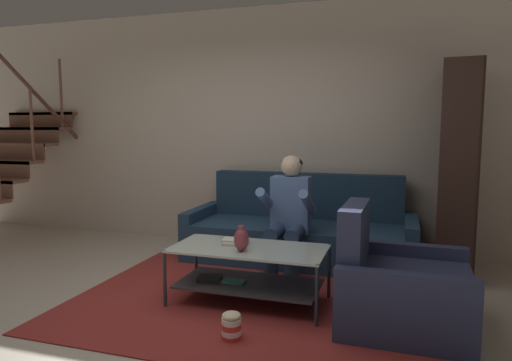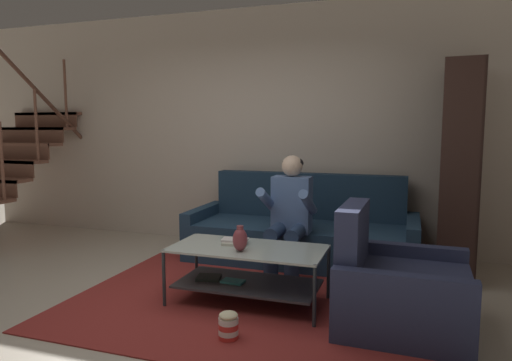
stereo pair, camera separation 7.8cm
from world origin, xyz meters
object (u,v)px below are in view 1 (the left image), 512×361
(coffee_table, at_px, (248,266))
(vase, at_px, (241,239))
(armchair, at_px, (399,289))
(person_seated_center, at_px, (289,211))
(bookshelf, at_px, (462,184))
(popcorn_tub, at_px, (231,326))
(book_stack, at_px, (235,241))
(couch, at_px, (300,233))

(coffee_table, height_order, vase, vase)
(vase, height_order, armchair, armchair)
(person_seated_center, height_order, bookshelf, bookshelf)
(popcorn_tub, bearing_deg, vase, 102.14)
(person_seated_center, bearing_deg, bookshelf, 23.82)
(bookshelf, bearing_deg, coffee_table, -139.35)
(book_stack, xyz_separation_m, bookshelf, (1.92, 1.46, 0.39))
(vase, height_order, book_stack, vase)
(person_seated_center, height_order, coffee_table, person_seated_center)
(book_stack, relative_size, bookshelf, 0.12)
(vase, bearing_deg, bookshelf, 42.71)
(armchair, bearing_deg, book_stack, 173.82)
(person_seated_center, height_order, armchair, person_seated_center)
(vase, bearing_deg, popcorn_tub, -77.86)
(couch, distance_m, armchair, 1.79)
(coffee_table, relative_size, popcorn_tub, 6.37)
(book_stack, bearing_deg, couch, 77.49)
(couch, xyz_separation_m, bookshelf, (1.63, 0.15, 0.59))
(book_stack, xyz_separation_m, armchair, (1.34, -0.14, -0.22))
(couch, relative_size, bookshelf, 1.18)
(person_seated_center, relative_size, popcorn_tub, 5.96)
(bookshelf, bearing_deg, armchair, -109.90)
(couch, height_order, book_stack, couch)
(couch, height_order, armchair, couch)
(book_stack, distance_m, popcorn_tub, 0.87)
(couch, height_order, bookshelf, bookshelf)
(bookshelf, relative_size, popcorn_tub, 10.42)
(person_seated_center, xyz_separation_m, popcorn_tub, (-0.04, -1.48, -0.54))
(book_stack, height_order, popcorn_tub, book_stack)
(couch, bearing_deg, person_seated_center, -90.00)
(person_seated_center, relative_size, bookshelf, 0.57)
(couch, height_order, vase, couch)
(person_seated_center, bearing_deg, vase, -99.83)
(vase, xyz_separation_m, bookshelf, (1.79, 1.65, 0.31))
(coffee_table, bearing_deg, popcorn_tub, -80.89)
(armchair, relative_size, popcorn_tub, 4.70)
(book_stack, bearing_deg, coffee_table, -26.35)
(person_seated_center, height_order, vase, person_seated_center)
(armchair, xyz_separation_m, popcorn_tub, (-1.09, -0.59, -0.18))
(vase, xyz_separation_m, book_stack, (-0.13, 0.19, -0.08))
(person_seated_center, bearing_deg, coffee_table, -100.62)
(coffee_table, relative_size, armchair, 1.36)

